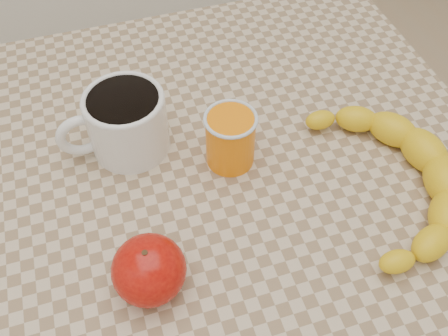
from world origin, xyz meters
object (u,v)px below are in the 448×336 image
object	(u,v)px
table	(224,211)
apple	(149,270)
coffee_mug	(125,121)
orange_juice_glass	(230,138)
banana	(392,177)

from	to	relation	value
table	apple	size ratio (longest dim) A/B	7.98
coffee_mug	apple	bearing A→B (deg)	-93.98
coffee_mug	orange_juice_glass	distance (m)	0.15
coffee_mug	banana	xyz separation A→B (m)	(0.32, -0.18, -0.03)
table	orange_juice_glass	bearing A→B (deg)	57.62
coffee_mug	orange_juice_glass	xyz separation A→B (m)	(0.13, -0.07, -0.01)
orange_juice_glass	apple	distance (m)	0.22
table	orange_juice_glass	distance (m)	0.13
table	coffee_mug	distance (m)	0.20
orange_juice_glass	apple	bearing A→B (deg)	-133.01
table	coffee_mug	xyz separation A→B (m)	(-0.11, 0.10, 0.14)
apple	table	bearing A→B (deg)	45.02
apple	banana	xyz separation A→B (m)	(0.33, 0.04, -0.01)
orange_juice_glass	banana	xyz separation A→B (m)	(0.19, -0.11, -0.02)
orange_juice_glass	banana	bearing A→B (deg)	-31.53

